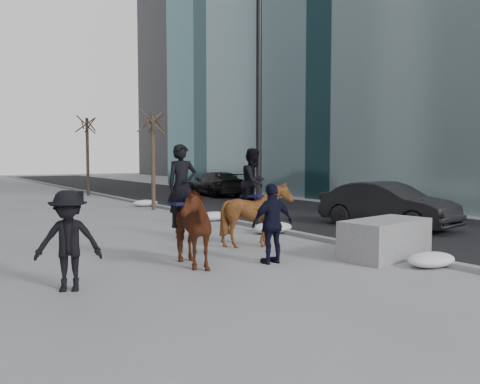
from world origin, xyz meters
TOP-DOWN VIEW (x-y plane):
  - ground at (0.00, 0.00)m, footprint 120.00×120.00m
  - road at (7.00, 10.00)m, footprint 8.00×90.00m
  - curb at (3.00, 10.00)m, footprint 0.25×90.00m
  - planter at (2.62, -0.91)m, footprint 2.36×1.44m
  - car_near at (6.61, 2.47)m, footprint 2.32×4.73m
  - car_far at (8.67, 17.26)m, footprint 2.35×5.05m
  - tree_near at (2.40, 11.84)m, footprint 1.20×1.20m
  - tree_far at (2.40, 21.57)m, footprint 1.20×1.20m
  - mounted_left at (-1.64, 0.81)m, footprint 1.11×2.09m
  - mounted_right at (0.98, 1.94)m, footprint 1.85×1.93m
  - feeder at (0.08, 0.03)m, footprint 1.04×0.87m
  - camera_crew at (-4.24, 0.13)m, footprint 1.30×1.06m
  - lamppost at (2.60, 4.15)m, footprint 0.25×0.80m
  - snow_piles at (2.70, 5.44)m, footprint 1.35×16.38m

SIDE VIEW (x-z plane):
  - ground at x=0.00m, z-range 0.00..0.00m
  - road at x=7.00m, z-range 0.00..0.01m
  - curb at x=3.00m, z-range 0.00..0.12m
  - snow_piles at x=2.70m, z-range -0.01..0.33m
  - planter at x=2.62m, z-range 0.00..0.89m
  - car_far at x=8.67m, z-range 0.00..1.43m
  - car_near at x=6.61m, z-range 0.00..1.49m
  - feeder at x=0.08m, z-range 0.00..1.76m
  - camera_crew at x=-4.24m, z-range 0.01..1.76m
  - mounted_left at x=-1.64m, z-range -0.33..2.27m
  - mounted_right at x=0.98m, z-range -0.25..2.29m
  - tree_near at x=2.40m, z-range 0.00..4.67m
  - tree_far at x=2.40m, z-range 0.00..5.14m
  - lamppost at x=2.60m, z-range 0.45..9.54m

